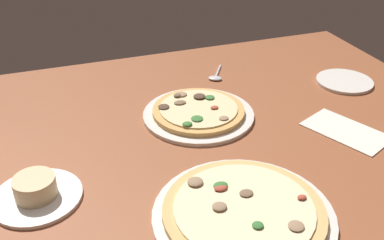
% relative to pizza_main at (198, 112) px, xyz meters
% --- Properties ---
extents(dining_table, '(1.50, 1.10, 0.04)m').
position_rel_pizza_main_xyz_m(dining_table, '(0.08, 0.12, -0.03)').
color(dining_table, brown).
rests_on(dining_table, ground).
extents(pizza_main, '(0.28, 0.28, 0.03)m').
position_rel_pizza_main_xyz_m(pizza_main, '(0.00, 0.00, 0.00)').
color(pizza_main, silver).
rests_on(pizza_main, dining_table).
extents(pizza_side, '(0.34, 0.34, 0.03)m').
position_rel_pizza_main_xyz_m(pizza_side, '(0.05, 0.37, 0.00)').
color(pizza_side, silver).
rests_on(pizza_side, dining_table).
extents(ramekin_on_saucer, '(0.17, 0.17, 0.05)m').
position_rel_pizza_main_xyz_m(ramekin_on_saucer, '(0.40, 0.19, 0.01)').
color(ramekin_on_saucer, white).
rests_on(ramekin_on_saucer, dining_table).
extents(side_plate, '(0.16, 0.16, 0.01)m').
position_rel_pizza_main_xyz_m(side_plate, '(-0.47, -0.04, -0.01)').
color(side_plate, silver).
rests_on(side_plate, dining_table).
extents(paper_menu, '(0.18, 0.22, 0.00)m').
position_rel_pizza_main_xyz_m(paper_menu, '(-0.31, 0.19, -0.01)').
color(paper_menu, silver).
rests_on(paper_menu, dining_table).
extents(spoon, '(0.08, 0.11, 0.01)m').
position_rel_pizza_main_xyz_m(spoon, '(-0.13, -0.20, -0.01)').
color(spoon, silver).
rests_on(spoon, dining_table).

